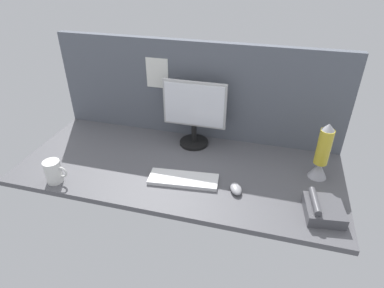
% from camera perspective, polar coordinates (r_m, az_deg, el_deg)
% --- Properties ---
extents(ground_plane, '(1.80, 0.80, 0.03)m').
position_cam_1_polar(ground_plane, '(1.90, -2.09, -3.97)').
color(ground_plane, '#515156').
extents(cubicle_wall_back, '(1.80, 0.06, 0.61)m').
position_cam_1_polar(cubicle_wall_back, '(2.06, 0.80, 9.24)').
color(cubicle_wall_back, '#565B66').
rests_on(cubicle_wall_back, ground_plane).
extents(monitor, '(0.38, 0.18, 0.41)m').
position_cam_1_polar(monitor, '(1.98, 0.42, 5.68)').
color(monitor, black).
rests_on(monitor, ground_plane).
extents(keyboard, '(0.38, 0.17, 0.02)m').
position_cam_1_polar(keyboard, '(1.77, -1.51, -6.13)').
color(keyboard, silver).
rests_on(keyboard, ground_plane).
extents(mouse, '(0.09, 0.11, 0.03)m').
position_cam_1_polar(mouse, '(1.71, 7.62, -7.70)').
color(mouse, '#99999E').
rests_on(mouse, ground_plane).
extents(mug_ceramic_white, '(0.13, 0.09, 0.12)m').
position_cam_1_polar(mug_ceramic_white, '(1.88, -22.86, -4.42)').
color(mug_ceramic_white, white).
rests_on(mug_ceramic_white, ground_plane).
extents(lava_lamp, '(0.10, 0.10, 0.32)m').
position_cam_1_polar(lava_lamp, '(1.85, 21.57, -1.88)').
color(lava_lamp, '#A5A5AD').
rests_on(lava_lamp, ground_plane).
extents(desk_phone, '(0.19, 0.21, 0.09)m').
position_cam_1_polar(desk_phone, '(1.67, 21.74, -10.44)').
color(desk_phone, '#4C4C51').
rests_on(desk_phone, ground_plane).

